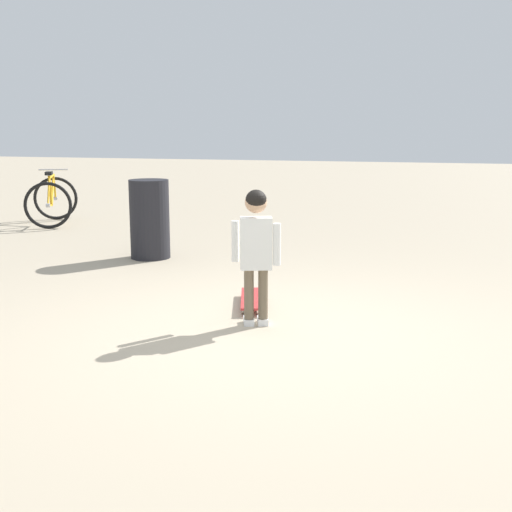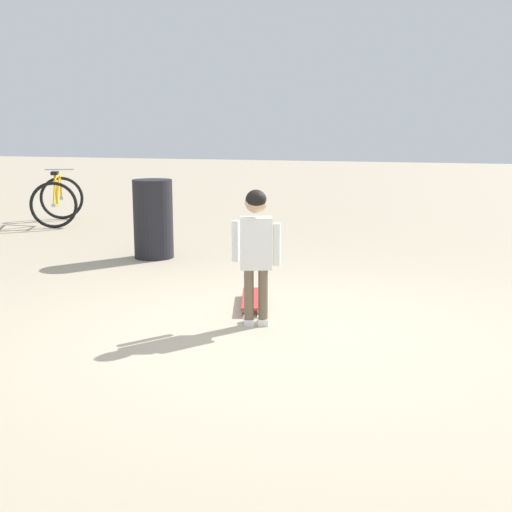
{
  "view_description": "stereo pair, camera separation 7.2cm",
  "coord_description": "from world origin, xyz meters",
  "px_view_note": "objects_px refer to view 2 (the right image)",
  "views": [
    {
      "loc": [
        1.27,
        -4.52,
        1.52
      ],
      "look_at": [
        -0.12,
        0.25,
        0.55
      ],
      "focal_mm": 46.36,
      "sensor_mm": 36.0,
      "label": 1
    },
    {
      "loc": [
        1.34,
        -4.5,
        1.52
      ],
      "look_at": [
        -0.12,
        0.25,
        0.55
      ],
      "focal_mm": 46.36,
      "sensor_mm": 36.0,
      "label": 2
    }
  ],
  "objects_px": {
    "bicycle_near": "(58,200)",
    "trash_bin": "(153,219)",
    "child_person": "(256,242)",
    "skateboard": "(253,299)"
  },
  "relations": [
    {
      "from": "bicycle_near",
      "to": "trash_bin",
      "type": "relative_size",
      "value": 1.38
    },
    {
      "from": "trash_bin",
      "to": "child_person",
      "type": "bearing_deg",
      "value": -48.93
    },
    {
      "from": "skateboard",
      "to": "child_person",
      "type": "bearing_deg",
      "value": -70.35
    },
    {
      "from": "bicycle_near",
      "to": "trash_bin",
      "type": "xyz_separation_m",
      "value": [
        2.68,
        -2.1,
        0.08
      ]
    },
    {
      "from": "child_person",
      "to": "bicycle_near",
      "type": "bearing_deg",
      "value": 136.9
    },
    {
      "from": "child_person",
      "to": "trash_bin",
      "type": "bearing_deg",
      "value": 131.07
    },
    {
      "from": "child_person",
      "to": "trash_bin",
      "type": "distance_m",
      "value": 2.97
    },
    {
      "from": "bicycle_near",
      "to": "trash_bin",
      "type": "bearing_deg",
      "value": -38.02
    },
    {
      "from": "skateboard",
      "to": "bicycle_near",
      "type": "bearing_deg",
      "value": 139.44
    },
    {
      "from": "trash_bin",
      "to": "skateboard",
      "type": "bearing_deg",
      "value": -44.09
    }
  ]
}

